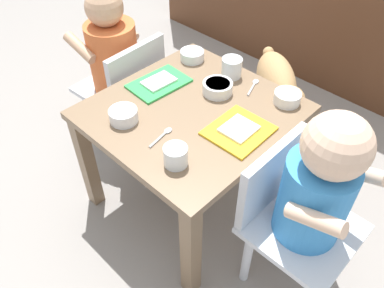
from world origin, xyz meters
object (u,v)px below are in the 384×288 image
object	(u,v)px
veggie_bowl_near	(287,97)
dog	(277,85)
cereal_bowl_right_side	(192,55)
water_cup_right	(176,157)
spoon_by_right_tray	(253,85)
seated_child_right	(313,192)
food_tray_left	(159,83)
veggie_bowl_far	(123,115)
water_cup_left	(232,69)
cereal_bowl_left_side	(217,87)
spoon_by_left_tray	(163,135)
food_tray_right	(239,130)
seated_child_left	(115,57)
dining_table	(192,126)

from	to	relation	value
veggie_bowl_near	dog	bearing A→B (deg)	124.71
cereal_bowl_right_side	veggie_bowl_near	xyz separation A→B (m)	(0.39, 0.03, 0.00)
water_cup_right	cereal_bowl_right_side	bearing A→B (deg)	129.34
veggie_bowl_near	spoon_by_right_tray	distance (m)	0.13
cereal_bowl_right_side	seated_child_right	bearing A→B (deg)	-19.58
food_tray_left	cereal_bowl_right_side	bearing A→B (deg)	98.42
veggie_bowl_far	water_cup_left	bearing A→B (deg)	79.21
cereal_bowl_right_side	water_cup_right	bearing A→B (deg)	-50.66
dog	cereal_bowl_left_side	distance (m)	0.49
spoon_by_left_tray	seated_child_right	bearing A→B (deg)	16.70
food_tray_right	veggie_bowl_near	size ratio (longest dim) A/B	2.14
seated_child_right	veggie_bowl_near	world-z (taller)	seated_child_right
food_tray_right	water_cup_right	bearing A→B (deg)	-100.68
food_tray_left	cereal_bowl_right_side	world-z (taller)	cereal_bowl_right_side
seated_child_left	cereal_bowl_right_side	bearing A→B (deg)	34.30
water_cup_left	dining_table	bearing A→B (deg)	-82.33
dining_table	food_tray_right	bearing A→B (deg)	5.95
cereal_bowl_left_side	spoon_by_right_tray	xyz separation A→B (m)	(0.07, 0.11, -0.02)
water_cup_right	seated_child_left	bearing A→B (deg)	157.57
seated_child_right	water_cup_right	size ratio (longest dim) A/B	10.35
seated_child_left	water_cup_left	world-z (taller)	seated_child_left
seated_child_left	food_tray_right	distance (m)	0.62
food_tray_left	veggie_bowl_far	size ratio (longest dim) A/B	2.33
spoon_by_left_tray	spoon_by_right_tray	distance (m)	0.38
seated_child_left	cereal_bowl_left_side	world-z (taller)	seated_child_left
water_cup_right	spoon_by_left_tray	distance (m)	0.12
dog	seated_child_right	bearing A→B (deg)	-50.45
cereal_bowl_right_side	seated_child_left	bearing A→B (deg)	-145.70
seated_child_right	food_tray_right	world-z (taller)	seated_child_right
water_cup_right	spoon_by_right_tray	world-z (taller)	water_cup_right
seated_child_left	dog	world-z (taller)	seated_child_left
food_tray_right	water_cup_left	size ratio (longest dim) A/B	2.59
spoon_by_right_tray	food_tray_right	bearing A→B (deg)	-62.76
cereal_bowl_left_side	food_tray_left	bearing A→B (deg)	-148.88
water_cup_left	veggie_bowl_far	bearing A→B (deg)	-100.79
cereal_bowl_left_side	cereal_bowl_right_side	bearing A→B (deg)	155.78
spoon_by_right_tray	food_tray_left	bearing A→B (deg)	-137.78
dining_table	cereal_bowl_left_side	size ratio (longest dim) A/B	6.06
spoon_by_left_tray	dog	bearing A→B (deg)	94.75
dining_table	spoon_by_left_tray	xyz separation A→B (m)	(0.03, -0.15, 0.07)
seated_child_left	veggie_bowl_near	distance (m)	0.66
water_cup_left	water_cup_right	size ratio (longest dim) A/B	1.06
water_cup_right	seated_child_right	bearing A→B (deg)	29.08
water_cup_right	veggie_bowl_near	distance (m)	0.43
water_cup_left	food_tray_left	bearing A→B (deg)	-124.43
dining_table	water_cup_left	world-z (taller)	water_cup_left
dining_table	water_cup_left	size ratio (longest dim) A/B	8.47
water_cup_right	veggie_bowl_far	size ratio (longest dim) A/B	0.76
seated_child_left	water_cup_right	xyz separation A→B (m)	(0.57, -0.24, 0.04)
food_tray_left	dog	bearing A→B (deg)	75.43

